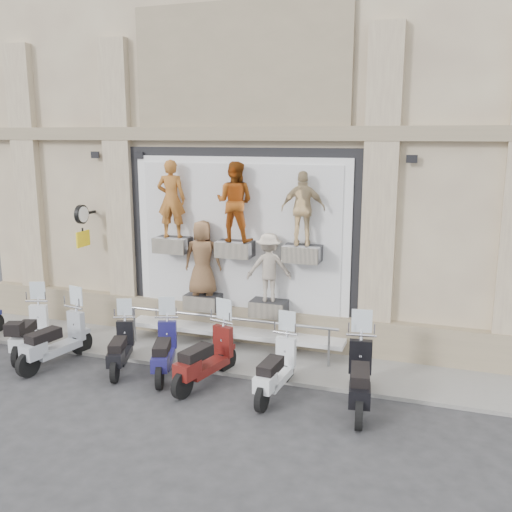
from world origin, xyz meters
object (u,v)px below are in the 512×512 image
object	(u,v)px
scooter_f	(205,346)
guard_rail	(226,336)
scooter_h	(360,365)
scooter_d	(120,338)
scooter_e	(164,340)
scooter_g	(276,358)
clock_sign_bracket	(82,220)
scooter_b	(29,322)
scooter_c	(54,329)

from	to	relation	value
scooter_f	guard_rail	bearing A→B (deg)	109.61
scooter_h	scooter_d	bearing A→B (deg)	170.20
scooter_e	scooter_h	world-z (taller)	scooter_h
scooter_d	scooter_g	distance (m)	3.41
guard_rail	clock_sign_bracket	bearing A→B (deg)	173.16
guard_rail	scooter_e	size ratio (longest dim) A/B	2.76
scooter_g	scooter_h	size ratio (longest dim) A/B	0.90
scooter_b	scooter_d	xyz separation A→B (m)	(2.35, -0.07, -0.07)
clock_sign_bracket	scooter_c	distance (m)	2.97
guard_rail	scooter_e	world-z (taller)	scooter_e
scooter_d	scooter_f	distance (m)	1.96
scooter_e	clock_sign_bracket	bearing A→B (deg)	129.82
scooter_e	scooter_f	xyz separation A→B (m)	(0.99, -0.15, 0.05)
scooter_c	scooter_d	bearing A→B (deg)	19.96
clock_sign_bracket	scooter_h	xyz separation A→B (m)	(7.07, -1.99, -1.98)
scooter_b	scooter_g	world-z (taller)	scooter_b
scooter_b	scooter_g	bearing A→B (deg)	-20.66
clock_sign_bracket	scooter_h	size ratio (longest dim) A/B	0.50
scooter_c	scooter_d	world-z (taller)	scooter_c
scooter_b	scooter_e	distance (m)	3.33
scooter_b	scooter_e	xyz separation A→B (m)	(3.33, 0.00, -0.02)
scooter_g	guard_rail	bearing A→B (deg)	140.65
scooter_c	scooter_d	xyz separation A→B (m)	(1.45, 0.22, -0.10)
scooter_c	scooter_f	bearing A→B (deg)	13.65
scooter_c	scooter_f	xyz separation A→B (m)	(3.41, 0.14, 0.00)
scooter_e	scooter_g	world-z (taller)	scooter_g
scooter_g	scooter_c	bearing A→B (deg)	-174.75
clock_sign_bracket	scooter_e	bearing A→B (deg)	-30.34
scooter_e	scooter_f	bearing A→B (deg)	-28.56
guard_rail	scooter_d	bearing A→B (deg)	-142.07
clock_sign_bracket	scooter_g	bearing A→B (deg)	-19.82
scooter_e	scooter_f	world-z (taller)	scooter_f
scooter_f	scooter_h	xyz separation A→B (m)	(3.01, -0.04, 0.03)
scooter_e	scooter_b	bearing A→B (deg)	160.20
scooter_c	scooter_e	bearing A→B (deg)	18.15
scooter_g	scooter_e	bearing A→B (deg)	179.64
scooter_g	scooter_h	bearing A→B (deg)	3.83
guard_rail	scooter_c	xyz separation A→B (m)	(-3.25, -1.62, 0.33)
scooter_e	scooter_h	bearing A→B (deg)	-22.56
clock_sign_bracket	scooter_e	world-z (taller)	clock_sign_bracket
guard_rail	scooter_g	world-z (taller)	scooter_g
clock_sign_bracket	scooter_d	bearing A→B (deg)	-41.67
scooter_b	scooter_d	world-z (taller)	scooter_b
scooter_d	scooter_f	size ratio (longest dim) A/B	0.87
clock_sign_bracket	scooter_d	distance (m)	3.51
scooter_f	clock_sign_bracket	bearing A→B (deg)	167.77
guard_rail	scooter_g	size ratio (longest dim) A/B	2.75
scooter_e	scooter_g	xyz separation A→B (m)	(2.43, -0.19, 0.00)
guard_rail	scooter_h	bearing A→B (deg)	-25.61
guard_rail	clock_sign_bracket	distance (m)	4.57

